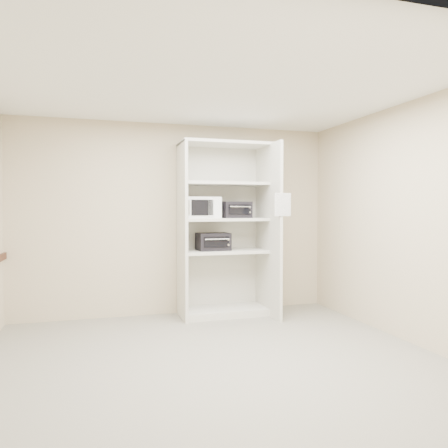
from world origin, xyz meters
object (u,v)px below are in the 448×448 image
object	(u,v)px
shelving_unit	(227,235)
toaster_oven_lower	(213,242)
toaster_oven_upper	(235,210)
microwave	(201,208)

from	to	relation	value
shelving_unit	toaster_oven_lower	size ratio (longest dim) A/B	5.54
shelving_unit	toaster_oven_upper	size ratio (longest dim) A/B	6.06
microwave	toaster_oven_lower	bearing A→B (deg)	-4.70
toaster_oven_upper	shelving_unit	bearing A→B (deg)	160.40
microwave	toaster_oven_lower	distance (m)	0.50
shelving_unit	toaster_oven_lower	bearing A→B (deg)	179.76
toaster_oven_lower	toaster_oven_upper	bearing A→B (deg)	-6.31
shelving_unit	microwave	distance (m)	0.54
shelving_unit	microwave	world-z (taller)	shelving_unit
shelving_unit	toaster_oven_upper	xyz separation A→B (m)	(0.11, -0.03, 0.35)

